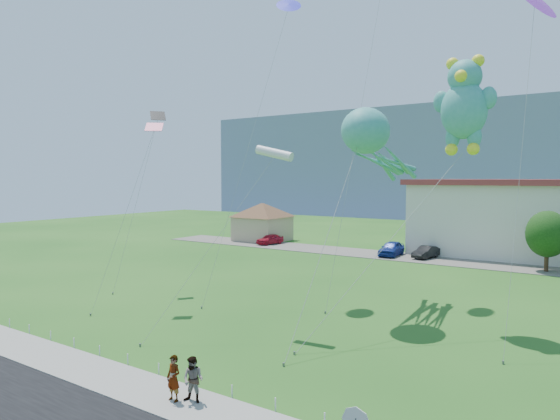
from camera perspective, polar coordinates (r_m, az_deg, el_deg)
The scene contains 19 objects.
ground at distance 23.05m, azimuth -9.41°, elevation -17.58°, with size 160.00×160.00×0.00m, color #1E5116.
sidewalk at distance 21.26m, azimuth -14.80°, elevation -19.38°, with size 80.00×2.50×0.10m, color gray.
parking_strip at distance 53.36m, azimuth 17.44°, elevation -5.46°, with size 70.00×6.00×0.06m, color #59544C.
hill_ridge at distance 136.46m, azimuth 27.75°, elevation 5.00°, with size 160.00×50.00×25.00m, color slate.
pavilion at distance 66.37m, azimuth -2.02°, elevation -0.92°, with size 9.20×9.20×5.00m.
rope_fence at distance 22.10m, azimuth -11.84°, elevation -17.87°, with size 26.05×0.05×0.50m.
tree_near at distance 50.06m, azimuth 28.23°, elevation -2.44°, with size 3.60×3.60×5.47m.
pedestrian_left at distance 19.83m, azimuth -12.07°, elevation -18.28°, with size 0.62×0.41×1.70m, color gray.
pedestrian_right at distance 19.57m, azimuth -9.89°, elevation -18.56°, with size 0.82×0.64×1.69m, color gray.
parked_car_red at distance 62.54m, azimuth -1.16°, elevation -3.34°, with size 1.53×3.81×1.30m, color #B21529.
parked_car_blue at distance 54.64m, azimuth 12.61°, elevation -4.31°, with size 1.82×4.53×1.54m, color navy.
parked_car_black at distance 53.89m, azimuth 16.35°, elevation -4.64°, with size 1.33×3.81×1.26m, color black.
octopus_kite at distance 31.16m, azimuth 10.57°, elevation 7.54°, with size 2.73×15.60×12.49m.
teddy_bear_kite at distance 30.47m, azimuth 20.29°, elevation 11.39°, with size 6.86×10.96×15.15m.
small_kite_purple at distance 31.84m, azimuth 27.05°, elevation 19.92°, with size 1.80×7.43×18.58m.
small_kite_black at distance 39.06m, azimuth -14.34°, elevation 8.19°, with size 1.41×4.56×13.48m.
small_kite_pink at distance 33.70m, azimuth -14.92°, elevation 6.98°, with size 1.59×5.17×12.11m.
small_kite_white at distance 27.47m, azimuth -0.77°, elevation 6.33°, with size 3.97×7.60×10.13m.
small_kite_blue at distance 38.40m, azimuth 0.74°, elevation 21.65°, with size 2.65×8.28×21.45m.
Camera 1 is at (14.79, -15.59, 8.33)m, focal length 32.00 mm.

